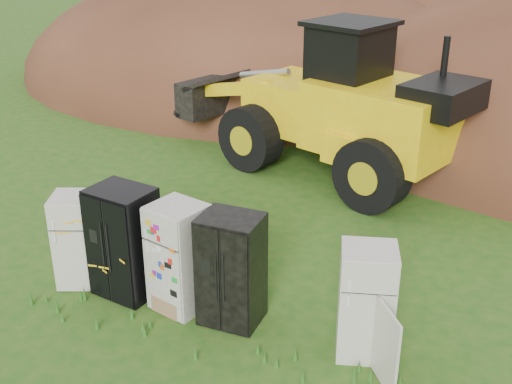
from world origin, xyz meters
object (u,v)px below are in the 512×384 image
at_px(fridge_dark_mid, 231,270).
at_px(fridge_open_door, 366,302).
at_px(fridge_leftmost, 78,240).
at_px(fridge_black_side, 124,242).
at_px(fridge_sticker, 179,257).
at_px(wheel_loader, 315,94).

xyz_separation_m(fridge_dark_mid, fridge_open_door, (2.10, 0.00, -0.04)).
bearing_deg(fridge_dark_mid, fridge_leftmost, 179.36).
height_order(fridge_black_side, fridge_sticker, fridge_black_side).
xyz_separation_m(fridge_leftmost, fridge_dark_mid, (2.87, -0.01, 0.08)).
height_order(fridge_sticker, fridge_open_door, fridge_sticker).
relative_size(fridge_leftmost, fridge_black_side, 0.86).
bearing_deg(fridge_leftmost, fridge_open_door, -22.46).
relative_size(fridge_dark_mid, fridge_open_door, 1.05).
height_order(fridge_dark_mid, fridge_open_door, fridge_dark_mid).
xyz_separation_m(fridge_black_side, fridge_dark_mid, (1.95, -0.04, -0.05)).
bearing_deg(fridge_open_door, fridge_sticker, 163.61).
height_order(fridge_leftmost, fridge_sticker, fridge_sticker).
relative_size(fridge_sticker, wheel_loader, 0.24).
bearing_deg(fridge_dark_mid, fridge_open_door, -0.39).
distance_m(fridge_dark_mid, wheel_loader, 6.89).
relative_size(fridge_black_side, fridge_dark_mid, 1.05).
bearing_deg(wheel_loader, fridge_leftmost, -86.61).
height_order(fridge_sticker, wheel_loader, wheel_loader).
bearing_deg(fridge_black_side, wheel_loader, 90.00).
bearing_deg(fridge_sticker, fridge_black_side, -166.84).
relative_size(fridge_leftmost, fridge_sticker, 0.90).
relative_size(fridge_open_door, wheel_loader, 0.22).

